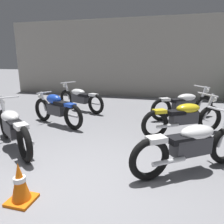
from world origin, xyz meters
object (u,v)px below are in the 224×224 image
Objects in this scene: motorcycle_right_row_1 at (184,117)px; traffic_cone at (20,183)px; motorcycle_left_row_0 at (13,127)px; motorcycle_right_row_0 at (192,145)px; motorcycle_left_row_1 at (56,109)px; motorcycle_left_row_2 at (80,98)px; motorcycle_right_row_2 at (184,104)px.

motorcycle_right_row_1 reaches higher than traffic_cone.
motorcycle_left_row_0 is 0.98× the size of motorcycle_right_row_0.
motorcycle_right_row_0 is (3.32, -1.69, -0.01)m from motorcycle_left_row_1.
motorcycle_left_row_2 is 1.07× the size of motorcycle_right_row_2.
motorcycle_right_row_0 reaches higher than traffic_cone.
motorcycle_right_row_0 is 3.39× the size of traffic_cone.
motorcycle_left_row_0 is 3.78m from motorcycle_right_row_1.
motorcycle_left_row_0 is at bearing -137.43° from motorcycle_right_row_2.
motorcycle_left_row_1 is 3.44× the size of traffic_cone.
traffic_cone is (-2.22, -4.61, -0.19)m from motorcycle_right_row_2.
motorcycle_right_row_0 is at bearing -45.27° from motorcycle_left_row_2.
motorcycle_right_row_2 is 3.51× the size of traffic_cone.
motorcycle_left_row_2 is 3.76m from motorcycle_right_row_1.
motorcycle_left_row_0 is 3.33× the size of traffic_cone.
motorcycle_left_row_0 is at bearing 131.20° from traffic_cone.
motorcycle_left_row_0 is 0.89× the size of motorcycle_left_row_2.
motorcycle_right_row_2 reaches higher than motorcycle_left_row_1.
motorcycle_left_row_0 reaches higher than motorcycle_left_row_1.
motorcycle_right_row_2 is at bearing 42.57° from motorcycle_left_row_0.
motorcycle_left_row_1 is 0.92× the size of motorcycle_left_row_2.
motorcycle_right_row_2 is (0.07, 3.24, 0.00)m from motorcycle_right_row_0.
motorcycle_left_row_2 is (0.03, 3.34, 0.00)m from motorcycle_left_row_0.
motorcycle_left_row_2 is 3.44m from motorcycle_right_row_2.
motorcycle_left_row_0 reaches higher than traffic_cone.
motorcycle_left_row_1 is 0.98× the size of motorcycle_right_row_1.
traffic_cone is at bearing -68.97° from motorcycle_left_row_1.
motorcycle_right_row_1 is 3.77m from traffic_cone.
motorcycle_left_row_2 is at bearing 153.50° from motorcycle_right_row_1.
motorcycle_right_row_0 is 2.55m from traffic_cone.
motorcycle_right_row_0 and motorcycle_right_row_1 have the same top height.
motorcycle_left_row_2 is at bearing 91.40° from motorcycle_left_row_1.
motorcycle_left_row_1 is 3.32m from motorcycle_right_row_1.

